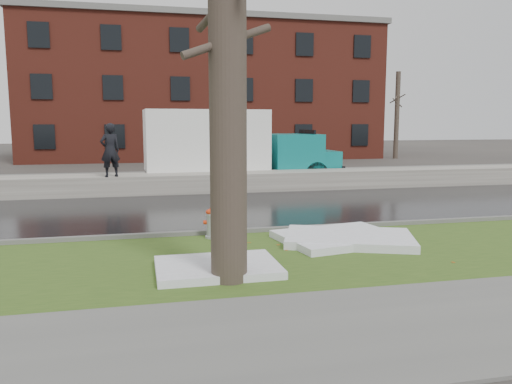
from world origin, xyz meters
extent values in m
plane|color=#47423D|center=(0.00, 0.00, 0.00)|extent=(120.00, 120.00, 0.00)
cube|color=#2F4C19|center=(0.00, -1.25, 0.02)|extent=(60.00, 4.50, 0.04)
cube|color=slate|center=(0.00, -5.00, 0.03)|extent=(60.00, 3.00, 0.05)
cube|color=black|center=(0.00, 4.50, 0.01)|extent=(60.00, 7.00, 0.03)
cube|color=slate|center=(0.00, 13.00, 0.01)|extent=(60.00, 9.00, 0.03)
cube|color=slate|center=(0.00, 1.00, 0.07)|extent=(60.00, 0.15, 0.14)
cube|color=#AFACA0|center=(0.00, 8.70, 0.38)|extent=(60.00, 1.60, 0.75)
cube|color=maroon|center=(2.00, 30.00, 5.00)|extent=(26.00, 12.00, 10.00)
cylinder|color=brown|center=(-6.00, 26.00, 3.25)|extent=(0.36, 0.36, 6.50)
cylinder|color=brown|center=(-6.00, 26.00, 4.20)|extent=(0.84, 1.62, 0.73)
cylinder|color=brown|center=(-6.00, 26.00, 5.10)|extent=(1.08, 1.26, 0.66)
cylinder|color=brown|center=(-6.00, 26.00, 3.60)|extent=(1.40, 0.61, 0.63)
cylinder|color=brown|center=(16.00, 24.00, 3.25)|extent=(0.36, 0.36, 6.50)
cylinder|color=brown|center=(16.00, 24.00, 4.20)|extent=(0.84, 1.62, 0.73)
cylinder|color=brown|center=(16.00, 24.00, 5.10)|extent=(1.08, 1.26, 0.66)
cylinder|color=brown|center=(16.00, 24.00, 3.60)|extent=(1.40, 0.61, 0.63)
cylinder|color=#A3A6AB|center=(-1.34, 0.60, 0.35)|extent=(0.25, 0.25, 0.62)
ellipsoid|color=red|center=(-1.34, 0.60, 0.66)|extent=(0.30, 0.30, 0.14)
cylinder|color=red|center=(-1.34, 0.60, 0.74)|extent=(0.05, 0.05, 0.04)
cylinder|color=red|center=(-1.47, 0.64, 0.41)|extent=(0.11, 0.12, 0.10)
cylinder|color=red|center=(-1.22, 0.56, 0.41)|extent=(0.11, 0.12, 0.10)
cylinder|color=#A3A6AB|center=(-1.31, 0.72, 0.41)|extent=(0.14, 0.12, 0.12)
cylinder|color=brown|center=(-1.46, -2.59, 3.91)|extent=(0.65, 0.65, 7.73)
cylinder|color=brown|center=(-1.46, -2.59, 4.02)|extent=(1.57, 0.60, 0.69)
cube|color=black|center=(1.02, 10.44, 0.61)|extent=(7.57, 1.27, 0.21)
cube|color=white|center=(-0.20, 10.39, 1.98)|extent=(5.18, 2.57, 2.54)
cube|color=#0D7C7D|center=(3.70, 10.56, 1.41)|extent=(2.26, 2.35, 1.60)
cube|color=#0D7C7D|center=(5.07, 10.62, 1.04)|extent=(1.22, 2.12, 0.85)
cube|color=black|center=(4.36, 10.59, 1.98)|extent=(0.16, 1.88, 0.85)
cube|color=black|center=(-3.30, 10.25, 0.31)|extent=(1.66, 1.20, 0.63)
cylinder|color=black|center=(4.45, 9.60, 0.52)|extent=(1.05, 0.33, 1.04)
cylinder|color=black|center=(4.37, 11.58, 0.52)|extent=(1.05, 0.33, 1.04)
cylinder|color=black|center=(0.13, 9.42, 0.52)|extent=(1.05, 0.33, 1.04)
cylinder|color=black|center=(0.04, 11.39, 0.52)|extent=(1.05, 0.33, 1.04)
cylinder|color=black|center=(-1.38, 9.35, 0.52)|extent=(1.05, 0.33, 1.04)
cylinder|color=black|center=(-1.47, 11.32, 0.52)|extent=(1.05, 0.33, 1.04)
imported|color=black|center=(-3.99, 8.10, 1.72)|extent=(0.83, 0.68, 1.95)
cube|color=white|center=(1.48, -0.33, 0.12)|extent=(2.92, 2.44, 0.16)
cube|color=white|center=(-1.59, -2.02, 0.11)|extent=(2.21, 1.62, 0.14)
cube|color=white|center=(1.63, -0.51, 0.13)|extent=(3.26, 2.68, 0.18)
camera|label=1|loc=(-2.85, -10.75, 2.72)|focal=35.00mm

